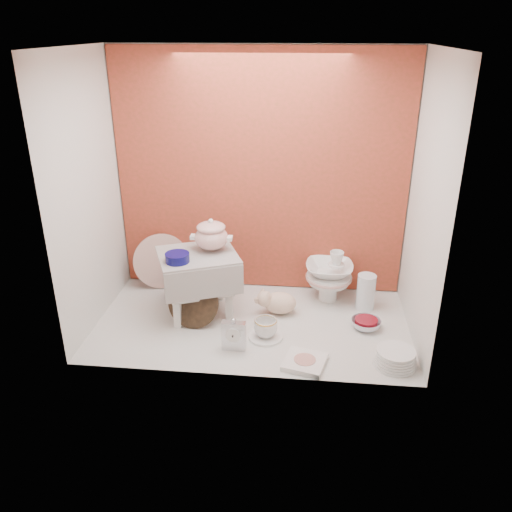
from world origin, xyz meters
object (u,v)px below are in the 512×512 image
Objects in this scene: soup_tureen at (211,234)px; mantel_clock at (234,334)px; plush_pig at (280,303)px; gold_rim_teacup at (266,328)px; floral_platter at (162,261)px; dinner_plate_stack at (395,358)px; porcelain_tower at (329,275)px; step_stool at (199,284)px; crystal_bowl at (366,324)px; blue_white_vase at (185,278)px.

soup_tureen reaches higher than mantel_clock.
mantel_clock is 0.75× the size of plush_pig.
soup_tureen reaches higher than gold_rim_teacup.
floral_platter is at bearing 131.70° from mantel_clock.
porcelain_tower is (-0.33, 0.67, 0.12)m from dinner_plate_stack.
step_stool reaches higher than crystal_bowl.
floral_platter is 1.36m from crystal_bowl.
mantel_clock is at bearing -108.16° from plush_pig.
plush_pig is at bearing -19.40° from floral_platter.
dinner_plate_stack is at bearing -25.56° from soup_tureen.
porcelain_tower is at bearing -4.80° from step_stool.
mantel_clock is 0.46m from plush_pig.
crystal_bowl is at bearing -27.32° from step_stool.
plush_pig is (0.61, -0.14, -0.06)m from blue_white_vase.
blue_white_vase is at bearing -175.64° from porcelain_tower.
step_stool is 0.81m from porcelain_tower.
soup_tureen is at bearing 170.83° from crystal_bowl.
dinner_plate_stack is at bearing -2.15° from mantel_clock.
floral_platter reaches higher than mantel_clock.
floral_platter is 0.93m from gold_rim_teacup.
soup_tureen is 1.03m from crystal_bowl.
dinner_plate_stack is (0.68, -0.18, -0.02)m from gold_rim_teacup.
step_stool is 1.88× the size of soup_tureen.
blue_white_vase reaches higher than gold_rim_teacup.
gold_rim_teacup is 0.39× the size of porcelain_tower.
soup_tureen is 0.94× the size of plush_pig.
floral_platter is 1.60m from dinner_plate_stack.
step_stool reaches higher than plush_pig.
dinner_plate_stack is (1.41, -0.74, -0.14)m from floral_platter.
gold_rim_teacup is at bearing -92.18° from plush_pig.
mantel_clock reaches higher than crystal_bowl.
dinner_plate_stack is at bearing -71.36° from crystal_bowl.
crystal_bowl is 0.41m from porcelain_tower.
dinner_plate_stack is at bearing -43.75° from step_stool.
crystal_bowl is (1.11, -0.26, -0.11)m from blue_white_vase.
porcelain_tower is (0.70, 0.18, -0.32)m from soup_tureen.
blue_white_vase is at bearing 103.28° from step_stool.
blue_white_vase reaches higher than crystal_bowl.
blue_white_vase is 0.69m from gold_rim_teacup.
plush_pig is (0.79, -0.28, -0.11)m from floral_platter.
gold_rim_teacup is at bearing -52.45° from step_stool.
porcelain_tower reaches higher than crystal_bowl.
step_stool is at bearing -45.11° from floral_platter.
crystal_bowl is 0.51× the size of porcelain_tower.
mantel_clock is (0.26, -0.37, -0.10)m from step_stool.
step_stool reaches higher than gold_rim_teacup.
dinner_plate_stack is (0.84, -0.06, -0.05)m from mantel_clock.
floral_platter is at bearing 152.35° from dinner_plate_stack.
porcelain_tower reaches higher than gold_rim_teacup.
soup_tureen is 1.26× the size of mantel_clock.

